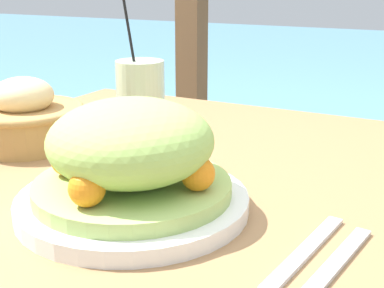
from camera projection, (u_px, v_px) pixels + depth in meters
name	position (u px, v px, depth m)	size (l,w,h in m)	color
patio_table	(224.00, 250.00, 0.74)	(1.08, 0.92, 0.73)	#997047
railing_fence	(352.00, 56.00, 1.34)	(2.80, 0.08, 1.14)	brown
salad_plate	(132.00, 164.00, 0.63)	(0.28, 0.28, 0.14)	white
drink_glass	(140.00, 94.00, 0.98)	(0.09, 0.09, 0.24)	beige
bread_basket	(25.00, 118.00, 0.89)	(0.20, 0.20, 0.11)	#AD7F47
fork	(305.00, 251.00, 0.55)	(0.04, 0.18, 0.00)	silver
knife	(334.00, 266.00, 0.52)	(0.04, 0.18, 0.00)	silver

